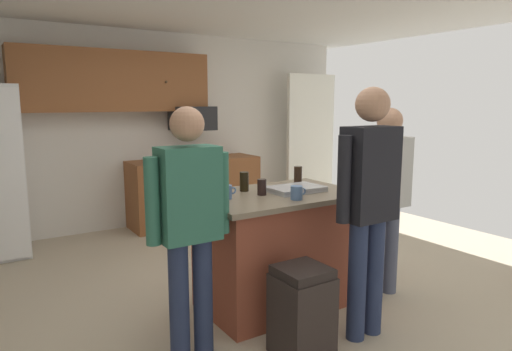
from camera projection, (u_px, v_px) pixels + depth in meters
name	position (u px, v px, depth m)	size (l,w,h in m)	color
floor	(254.00, 293.00, 4.02)	(7.04, 7.04, 0.00)	#B7A88E
back_wall	(143.00, 130.00, 6.13)	(6.40, 0.10, 2.60)	silver
french_door_window_panel	(311.00, 138.00, 7.22)	(0.90, 0.06, 2.00)	white
cabinet_run_upper	(115.00, 81.00, 5.65)	(2.40, 0.38, 0.75)	brown
cabinet_run_lower	(195.00, 191.00, 6.32)	(1.80, 0.63, 0.90)	brown
microwave_over_range	(193.00, 118.00, 6.18)	(0.56, 0.40, 0.32)	black
kitchen_island	(276.00, 249.00, 3.72)	(1.32, 0.87, 0.95)	brown
person_guest_by_door	(369.00, 196.00, 3.13)	(0.57, 0.23, 1.77)	#232D4C
person_guest_right	(189.00, 217.00, 2.88)	(0.57, 0.22, 1.65)	#232D4C
person_guest_left	(387.00, 190.00, 3.86)	(0.57, 0.22, 1.62)	#4C5166
mug_ceramic_white	(226.00, 192.00, 3.42)	(0.13, 0.09, 0.10)	#4C6B99
mug_blue_stoneware	(297.00, 193.00, 3.40)	(0.13, 0.09, 0.10)	#4C6B99
tumbler_amber	(244.00, 182.00, 3.72)	(0.07, 0.07, 0.16)	black
glass_pilsner	(298.00, 175.00, 4.05)	(0.07, 0.07, 0.16)	black
glass_stout_tall	(262.00, 187.00, 3.56)	(0.07, 0.07, 0.13)	black
glass_dark_ale	(222.00, 184.00, 3.65)	(0.07, 0.07, 0.14)	black
serving_tray	(296.00, 189.00, 3.71)	(0.44, 0.30, 0.04)	#B7B7BC
trash_bin	(302.00, 312.00, 3.00)	(0.34, 0.34, 0.61)	black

